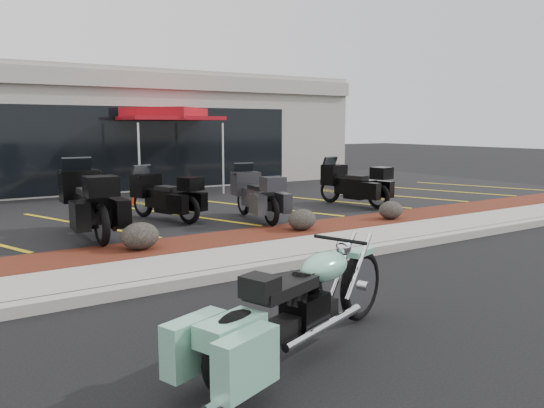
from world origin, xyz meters
TOP-DOWN VIEW (x-y plane):
  - ground at (0.00, 0.00)m, footprint 90.00×90.00m
  - curb at (0.00, 0.90)m, footprint 24.00×0.25m
  - sidewalk at (0.00, 1.60)m, footprint 24.00×1.20m
  - mulch_bed at (0.00, 2.80)m, footprint 24.00×1.20m
  - upper_lot at (0.00, 8.20)m, footprint 26.00×9.60m
  - dealership_building at (0.00, 14.47)m, footprint 18.00×8.16m
  - boulder_left at (-1.96, 2.75)m, footprint 0.64×0.53m
  - boulder_mid at (1.30, 2.66)m, footprint 0.59×0.49m
  - boulder_right at (3.69, 2.62)m, footprint 0.57×0.47m
  - hero_cruiser at (-0.79, -1.38)m, footprint 3.11×1.77m
  - touring_black_front at (-2.39, 5.16)m, footprint 0.99×2.50m
  - touring_black_mid at (-0.84, 5.87)m, footprint 1.44×2.19m
  - touring_grey at (1.23, 4.88)m, footprint 1.06×2.18m
  - touring_black_rear at (4.17, 5.37)m, footprint 1.24×2.26m
  - traffic_cone at (-0.28, 7.96)m, footprint 0.45×0.45m
  - popup_canopy at (1.34, 9.97)m, footprint 3.01×3.01m

SIDE VIEW (x-z plane):
  - ground at x=0.00m, z-range 0.00..0.00m
  - curb at x=0.00m, z-range 0.00..0.15m
  - sidewalk at x=0.00m, z-range 0.00..0.15m
  - upper_lot at x=0.00m, z-range 0.00..0.15m
  - mulch_bed at x=0.00m, z-range 0.00..0.16m
  - boulder_right at x=3.69m, z-range 0.16..0.56m
  - boulder_mid at x=1.30m, z-range 0.16..0.58m
  - boulder_left at x=-1.96m, z-range 0.16..0.61m
  - traffic_cone at x=-0.28m, z-range 0.15..0.66m
  - hero_cruiser at x=-0.79m, z-range 0.00..1.07m
  - touring_black_mid at x=-0.84m, z-range 0.15..1.34m
  - touring_grey at x=1.23m, z-range 0.15..1.37m
  - touring_black_rear at x=4.17m, z-range 0.15..1.39m
  - touring_black_front at x=-2.39m, z-range 0.15..1.60m
  - dealership_building at x=0.00m, z-range 0.01..4.01m
  - popup_canopy at x=1.34m, z-range 1.21..3.81m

